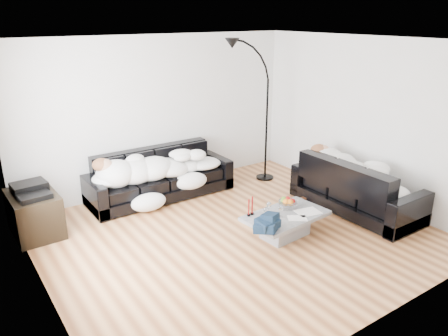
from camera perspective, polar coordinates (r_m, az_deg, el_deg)
ground at (r=6.15m, az=1.60°, el=-8.71°), size 5.00×5.00×0.00m
wall_back at (r=7.53m, az=-8.47°, el=7.00°), size 5.00×0.02×2.60m
wall_left at (r=4.71m, az=-23.74°, el=-2.18°), size 0.02×4.50×2.60m
wall_right at (r=7.36m, az=17.77°, el=5.98°), size 0.02×4.50×2.60m
ceiling at (r=5.42m, az=1.86°, el=16.27°), size 5.00×5.00×0.00m
sofa_back at (r=7.29m, az=-8.33°, el=-0.86°), size 2.40×0.83×0.78m
sofa_right at (r=7.03m, az=16.93°, el=-2.15°), size 0.87×2.03×0.82m
sleeper_back at (r=7.17m, az=-8.24°, el=0.75°), size 2.03×0.70×0.41m
sleeper_right at (r=6.96m, az=17.11°, el=-0.45°), size 0.73×1.74×0.43m
teal_cushion at (r=7.27m, az=13.07°, el=1.50°), size 0.42×0.38×0.20m
coffee_table at (r=6.10m, az=8.00°, el=-7.40°), size 1.20×0.76×0.33m
fruit_bowl at (r=6.19m, az=8.31°, el=-4.46°), size 0.30×0.30×0.16m
wine_glass_a at (r=5.98m, az=5.87°, el=-5.20°), size 0.08×0.08×0.16m
wine_glass_b at (r=5.82m, az=5.48°, el=-5.91°), size 0.08×0.08×0.17m
wine_glass_c at (r=5.90m, az=7.46°, el=-5.59°), size 0.08×0.08×0.17m
candle_left at (r=5.87m, az=3.25°, el=-5.22°), size 0.05×0.05×0.24m
candle_right at (r=5.91m, az=3.70°, el=-4.93°), size 0.05×0.05×0.26m
newspaper_a at (r=6.12m, az=10.90°, el=-5.64°), size 0.37×0.30×0.01m
newspaper_b at (r=5.92m, az=9.53°, el=-6.47°), size 0.31×0.29×0.01m
navy_jacket at (r=5.51m, az=6.03°, el=-6.48°), size 0.42×0.39×0.17m
shoes at (r=7.34m, az=10.41°, el=-3.77°), size 0.40×0.30×0.09m
av_cabinet at (r=6.60m, az=-23.49°, el=-5.50°), size 0.61×0.88×0.60m
stereo at (r=6.46m, az=-23.93°, el=-2.57°), size 0.47×0.38×0.13m
floor_lamp at (r=7.87m, az=5.60°, el=6.31°), size 0.83×0.36×2.24m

